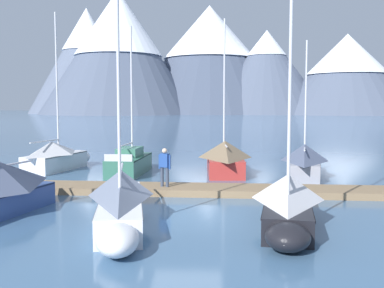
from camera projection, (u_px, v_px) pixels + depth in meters
The scene contains 14 objects.
ground_plane at pixel (187, 215), 15.83m from camera, with size 700.00×700.00×0.00m, color #426689.
mountain_west_summit at pixel (87, 59), 222.30m from camera, with size 57.18×57.18×51.72m.
mountain_central_massif at pixel (119, 49), 202.06m from camera, with size 70.95×70.95×55.22m.
mountain_shoulder_ridge at pixel (209, 57), 222.43m from camera, with size 87.59×87.59×52.94m.
mountain_east_summit at pixel (266, 71), 206.47m from camera, with size 56.97×56.97×38.28m.
mountain_rear_spur at pixel (347, 72), 198.40m from camera, with size 67.11×67.11×35.33m.
dock at pixel (191, 190), 19.81m from camera, with size 20.22×3.31×0.30m.
sailboat_nearest_berth at pixel (58, 156), 27.02m from camera, with size 3.06×5.89×9.33m.
sailboat_mid_dock_port at pixel (131, 162), 25.83m from camera, with size 2.03×5.74×8.34m.
sailboat_mid_dock_starboard at pixel (121, 199), 14.64m from camera, with size 2.46×7.40×8.20m.
sailboat_far_berth at pixel (224, 157), 25.84m from camera, with size 2.21×6.62×8.80m.
sailboat_outer_slip at pixel (288, 202), 14.35m from camera, with size 2.43×6.06×8.59m.
sailboat_end_of_dock at pixel (304, 161), 24.39m from camera, with size 2.81×6.36×7.41m.
person_on_dock at pixel (165, 165), 19.63m from camera, with size 0.55×0.36×1.69m.
Camera 1 is at (0.65, -15.55, 3.84)m, focal length 42.06 mm.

